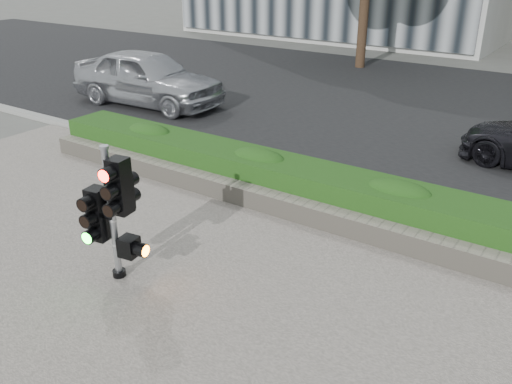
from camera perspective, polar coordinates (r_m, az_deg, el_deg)
ground at (r=7.85m, az=-2.84°, el=-8.18°), size 120.00×120.00×0.00m
sidewalk at (r=6.44m, az=-16.94°, el=-17.65°), size 16.00×11.00×0.03m
road at (r=16.34m, az=18.85°, el=8.05°), size 60.00×13.00×0.02m
curb at (r=10.21m, az=7.78°, el=0.04°), size 60.00×0.25×0.12m
stone_wall at (r=9.15m, az=4.27°, el=-1.82°), size 12.00×0.32×0.34m
hedge at (r=9.59m, az=6.26°, el=0.51°), size 12.00×1.00×0.68m
traffic_signal at (r=7.39m, az=-14.70°, el=-1.52°), size 0.69×0.54×1.92m
car_silver at (r=16.27m, az=-11.37°, el=11.73°), size 4.74×2.11×1.59m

